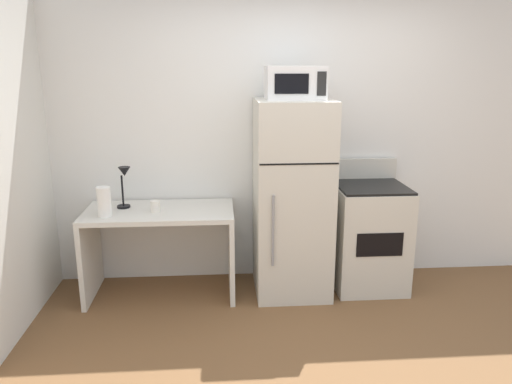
% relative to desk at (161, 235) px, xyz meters
% --- Properties ---
extents(ground_plane, '(12.00, 12.00, 0.00)m').
position_rel_desk_xyz_m(ground_plane, '(1.19, -1.31, -0.53)').
color(ground_plane, brown).
extents(wall_back_white, '(5.00, 0.10, 2.60)m').
position_rel_desk_xyz_m(wall_back_white, '(1.19, 0.39, 0.77)').
color(wall_back_white, white).
rests_on(wall_back_white, ground).
extents(desk, '(1.23, 0.64, 0.75)m').
position_rel_desk_xyz_m(desk, '(0.00, 0.00, 0.00)').
color(desk, silver).
rests_on(desk, ground).
extents(desk_lamp, '(0.14, 0.12, 0.35)m').
position_rel_desk_xyz_m(desk_lamp, '(-0.29, 0.07, 0.46)').
color(desk_lamp, black).
rests_on(desk_lamp, desk).
extents(paper_towel_roll, '(0.11, 0.11, 0.24)m').
position_rel_desk_xyz_m(paper_towel_roll, '(-0.41, -0.15, 0.34)').
color(paper_towel_roll, white).
rests_on(paper_towel_roll, desk).
extents(coffee_mug, '(0.08, 0.08, 0.09)m').
position_rel_desk_xyz_m(coffee_mug, '(-0.02, -0.06, 0.27)').
color(coffee_mug, white).
rests_on(coffee_mug, desk).
extents(refrigerator, '(0.62, 0.68, 1.65)m').
position_rel_desk_xyz_m(refrigerator, '(1.11, -0.01, 0.30)').
color(refrigerator, beige).
rests_on(refrigerator, ground).
extents(microwave, '(0.46, 0.35, 0.26)m').
position_rel_desk_xyz_m(microwave, '(1.11, -0.03, 1.25)').
color(microwave, silver).
rests_on(microwave, refrigerator).
extents(oven_range, '(0.61, 0.61, 1.10)m').
position_rel_desk_xyz_m(oven_range, '(1.80, 0.02, -0.06)').
color(oven_range, beige).
rests_on(oven_range, ground).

